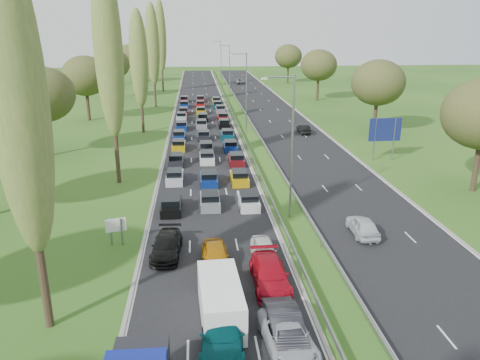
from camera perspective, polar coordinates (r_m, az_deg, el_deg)
name	(u,v)px	position (r m, az deg, el deg)	size (l,w,h in m)	color
ground	(245,129)	(75.64, 0.60, 6.24)	(260.00, 260.00, 0.00)	#254F18
near_carriageway	(203,127)	(77.70, -4.58, 6.50)	(10.50, 215.00, 0.04)	black
far_carriageway	(283,125)	(79.03, 5.32, 6.67)	(10.50, 215.00, 0.04)	black
central_reservation	(243,123)	(77.97, 0.41, 7.01)	(2.36, 215.00, 0.32)	gray
lamp_columns	(246,93)	(72.67, 0.78, 10.55)	(0.18, 140.18, 12.00)	gray
poplar_row	(129,54)	(62.43, -13.44, 14.75)	(2.80, 127.80, 22.44)	#2D2116
woodland_left	(33,99)	(59.82, -23.93, 9.05)	(8.00, 166.00, 11.10)	#2D2116
woodland_right	(402,90)	(66.63, 19.11, 10.36)	(8.00, 153.00, 11.10)	#2D2116
traffic_queue_fill	(203,130)	(72.72, -4.50, 6.06)	(8.98, 68.84, 0.80)	black
near_car_3	(167,246)	(33.91, -8.94, -7.91)	(1.99, 4.89, 1.42)	black
near_car_7	(223,332)	(24.82, -2.12, -18.08)	(2.21, 5.44, 1.58)	#044449
near_car_8	(216,256)	(32.07, -2.99, -9.20)	(1.77, 4.40, 1.50)	#C07B0C
near_car_9	(285,327)	(25.27, 5.54, -17.42)	(1.67, 4.78, 1.57)	#222227
near_car_10	(288,338)	(24.72, 5.89, -18.57)	(2.34, 5.07, 1.41)	#A4A7AD
near_car_11	(270,274)	(29.81, 3.67, -11.41)	(2.19, 5.38, 1.56)	#AD0A1B
near_car_12	(264,251)	(32.90, 2.95, -8.59)	(1.62, 4.04, 1.37)	silver
far_car_0	(363,226)	(37.88, 14.74, -5.41)	(1.73, 4.30, 1.47)	silver
far_car_1	(304,129)	(72.95, 7.76, 6.19)	(1.41, 4.05, 1.33)	black
far_car_2	(240,81)	(139.60, -0.03, 11.96)	(2.34, 5.08, 1.41)	slate
white_van_rear	(220,298)	(26.77, -2.42, -14.22)	(2.19, 5.59, 2.25)	white
info_sign	(116,228)	(35.90, -14.89, -5.68)	(1.47, 0.52, 2.10)	gray
direction_sign	(385,132)	(59.32, 17.26, 5.67)	(4.00, 0.16, 5.20)	gray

